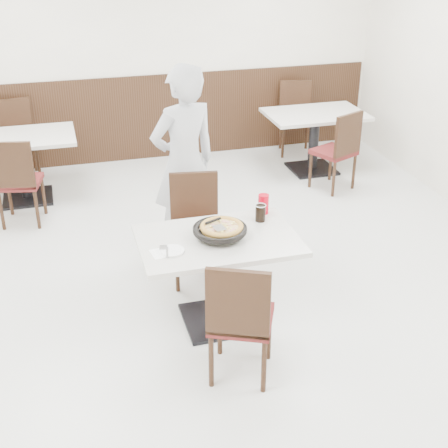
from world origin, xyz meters
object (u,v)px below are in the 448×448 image
object	(u,v)px
bg_table_right	(314,142)
bg_chair_right_near	(334,150)
diner_person	(184,163)
side_plate	(172,251)
pizza_pan	(220,233)
pizza	(222,229)
chair_near	(241,316)
cola_glass	(260,213)
bg_chair_right_far	(296,119)
main_table	(218,281)
bg_table_left	(24,168)
bg_chair_left_far	(18,141)
bg_chair_left_near	(19,180)
chair_far	(196,232)
red_cup	(263,204)

from	to	relation	value
bg_table_right	bg_chair_right_near	world-z (taller)	bg_chair_right_near
diner_person	side_plate	bearing A→B (deg)	55.85
pizza_pan	pizza	bearing A→B (deg)	49.22
chair_near	cola_glass	size ratio (longest dim) A/B	7.31
pizza_pan	side_plate	world-z (taller)	pizza_pan
side_plate	bg_chair_right_far	world-z (taller)	bg_chair_right_far
main_table	bg_chair_right_near	xyz separation A→B (m)	(2.00, 2.26, 0.10)
cola_glass	chair_near	bearing A→B (deg)	-115.98
main_table	bg_table_left	xyz separation A→B (m)	(-1.48, 2.90, 0.00)
chair_near	bg_chair_left_far	size ratio (longest dim) A/B	1.00
bg_chair_left_near	bg_table_right	bearing A→B (deg)	20.80
side_plate	bg_table_right	xyz separation A→B (m)	(2.38, 2.98, -0.38)
side_plate	bg_chair_left_far	size ratio (longest dim) A/B	0.19
chair_far	pizza	bearing A→B (deg)	103.65
chair_far	bg_chair_right_near	xyz separation A→B (m)	(2.02, 1.59, 0.00)
bg_chair_left_near	bg_chair_left_far	world-z (taller)	same
side_plate	bg_chair_left_near	distance (m)	2.68
chair_far	red_cup	distance (m)	0.69
chair_near	red_cup	size ratio (longest dim) A/B	5.94
chair_far	bg_chair_left_far	bearing A→B (deg)	-53.50
chair_near	cola_glass	xyz separation A→B (m)	(0.41, 0.84, 0.34)
chair_near	bg_chair_right_near	size ratio (longest dim) A/B	1.00
main_table	pizza	xyz separation A→B (m)	(0.04, 0.03, 0.44)
chair_near	pizza	bearing A→B (deg)	110.67
side_plate	pizza	bearing A→B (deg)	19.22
chair_far	bg_chair_right_near	size ratio (longest dim) A/B	1.00
pizza	cola_glass	world-z (taller)	cola_glass
bg_chair_right_near	bg_chair_right_far	bearing A→B (deg)	64.28
pizza_pan	bg_chair_left_far	world-z (taller)	bg_chair_left_far
bg_table_left	pizza	bearing A→B (deg)	-62.11
pizza_pan	bg_chair_left_near	world-z (taller)	bg_chair_left_near
chair_near	red_cup	distance (m)	1.14
pizza	bg_chair_right_far	distance (m)	4.03
chair_near	pizza	size ratio (longest dim) A/B	3.10
main_table	side_plate	world-z (taller)	side_plate
pizza	red_cup	bearing A→B (deg)	34.78
diner_person	bg_chair_left_far	xyz separation A→B (m)	(-1.55, 2.37, -0.43)
side_plate	bg_table_left	distance (m)	3.24
pizza_pan	cola_glass	size ratio (longest dim) A/B	2.51
bg_chair_left_near	pizza_pan	bearing A→B (deg)	-44.77
pizza	bg_chair_right_far	world-z (taller)	bg_chair_right_far
bg_table_right	pizza_pan	bearing A→B (deg)	-124.89
pizza_pan	pizza	distance (m)	0.04
pizza_pan	bg_chair_left_near	bearing A→B (deg)	123.55
cola_glass	bg_chair_right_far	size ratio (longest dim) A/B	0.14
chair_near	main_table	bearing A→B (deg)	113.74
chair_far	bg_chair_right_far	size ratio (longest dim) A/B	1.00
cola_glass	bg_chair_right_near	size ratio (longest dim) A/B	0.14
bg_chair_left_near	bg_table_right	distance (m)	3.56
side_plate	bg_table_left	xyz separation A→B (m)	(-1.11, 3.02, -0.38)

